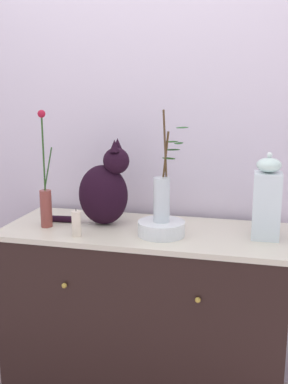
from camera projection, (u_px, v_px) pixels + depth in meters
The scene contains 8 objects.
wall_back at pixel (159, 139), 2.37m from camera, with size 4.40×0.08×2.60m, color silver.
sideboard at pixel (144, 317), 2.23m from camera, with size 1.34×0.55×0.91m.
cat_sitting at pixel (105, 189), 2.18m from camera, with size 0.40×0.18×0.42m.
vase_slim_green at pixel (46, 200), 2.14m from camera, with size 0.07×0.06×0.56m.
bowl_porcelain at pixel (161, 228), 2.03m from camera, with size 0.21×0.21×0.06m, color white.
vase_glass_clear at pixel (163, 195), 2.00m from camera, with size 0.16×0.12×0.50m.
jar_lidded_porcelain at pixel (267, 200), 1.96m from camera, with size 0.12×0.12×0.38m.
candle_pillar at pixel (76, 224), 2.02m from camera, with size 0.04×0.04×0.13m.
Camera 1 is at (0.49, -1.98, 1.54)m, focal length 42.14 mm.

